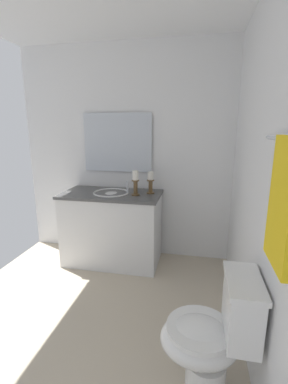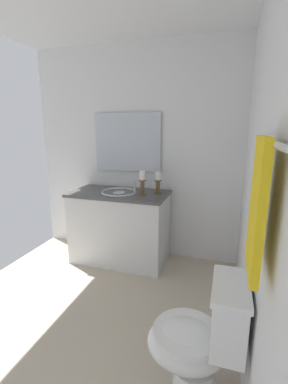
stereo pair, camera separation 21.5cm
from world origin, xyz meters
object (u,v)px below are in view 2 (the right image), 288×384
(mirror, at_px, (127,143))
(towel_near_vanity, at_px, (257,208))
(candle_holder_short, at_px, (142,182))
(towel_bar, at_px, (270,142))
(sink_basin, at_px, (119,196))
(candle_holder_tall, at_px, (158,182))
(vanity_cabinet, at_px, (120,227))
(toilet, at_px, (198,340))

(mirror, distance_m, towel_near_vanity, 2.34)
(candle_holder_short, relative_size, towel_near_vanity, 0.52)
(towel_bar, height_order, towel_near_vanity, towel_near_vanity)
(mirror, bearing_deg, sink_basin, 0.20)
(candle_holder_tall, bearing_deg, towel_near_vanity, 25.21)
(candle_holder_tall, xyz_separation_m, towel_bar, (1.76, 0.85, 0.54))
(vanity_cabinet, height_order, sink_basin, sink_basin)
(sink_basin, relative_size, toilet, 0.54)
(vanity_cabinet, xyz_separation_m, candle_holder_short, (0.04, 0.29, 0.55))
(vanity_cabinet, distance_m, sink_basin, 0.37)
(sink_basin, xyz_separation_m, candle_holder_short, (0.04, 0.29, 0.18))
(towel_bar, relative_size, towel_near_vanity, 1.64)
(candle_holder_tall, distance_m, towel_bar, 2.03)
(sink_basin, xyz_separation_m, towel_near_vanity, (1.69, 1.26, 0.47))
(vanity_cabinet, distance_m, towel_bar, 2.38)
(sink_basin, bearing_deg, vanity_cabinet, -90.00)
(sink_basin, height_order, candle_holder_tall, candle_holder_tall)
(candle_holder_tall, relative_size, candle_holder_short, 0.91)
(candle_holder_tall, distance_m, toilet, 1.70)
(sink_basin, bearing_deg, mirror, -179.80)
(candle_holder_short, bearing_deg, candle_holder_tall, 127.12)
(sink_basin, distance_m, mirror, 0.64)
(vanity_cabinet, relative_size, candle_holder_short, 4.15)
(mirror, bearing_deg, candle_holder_tall, 64.33)
(sink_basin, relative_size, mirror, 0.50)
(mirror, relative_size, candle_holder_short, 3.04)
(toilet, xyz_separation_m, towel_near_vanity, (0.29, 0.20, 0.89))
(towel_near_vanity, bearing_deg, vanity_cabinet, -143.24)
(mirror, distance_m, toilet, 2.22)
(mirror, relative_size, toilet, 1.08)
(vanity_cabinet, xyz_separation_m, sink_basin, (-0.00, 0.00, 0.37))
(candle_holder_tall, bearing_deg, vanity_cabinet, -80.50)
(vanity_cabinet, bearing_deg, towel_near_vanity, 36.76)
(candle_holder_short, xyz_separation_m, towel_bar, (1.65, 0.99, 0.52))
(candle_holder_short, distance_m, toilet, 1.67)
(toilet, distance_m, towel_bar, 1.18)
(sink_basin, distance_m, toilet, 1.80)
(candle_holder_short, height_order, towel_bar, towel_bar)
(toilet, bearing_deg, towel_bar, 37.27)
(vanity_cabinet, relative_size, candle_holder_tall, 4.56)
(candle_holder_tall, xyz_separation_m, towel_near_vanity, (1.76, 0.83, 0.30))
(vanity_cabinet, xyz_separation_m, candle_holder_tall, (-0.07, 0.43, 0.54))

